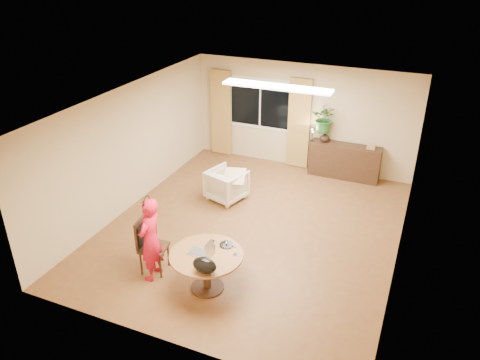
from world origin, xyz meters
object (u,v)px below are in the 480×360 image
Objects in this scene: dining_table at (207,262)px; dining_chair at (154,246)px; sideboard at (344,161)px; armchair at (227,185)px; child at (151,239)px.

dining_table is 1.19× the size of dining_chair.
sideboard reaches higher than dining_table.
armchair is 0.46× the size of sideboard.
armchair is (-0.97, 2.89, -0.18)m from dining_table.
armchair is (0.07, 2.82, -0.15)m from dining_chair.
child is (0.06, -0.15, 0.25)m from dining_chair.
dining_chair is at bearing -160.33° from child.
child is at bearing -175.76° from dining_table.
child reaches higher than dining_chair.
armchair is at bearing -135.60° from sideboard.
dining_table is 1.01m from child.
child is 0.89× the size of sideboard.
dining_table is 0.79× the size of child.
child is 2.99m from armchair.
child reaches higher than armchair.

